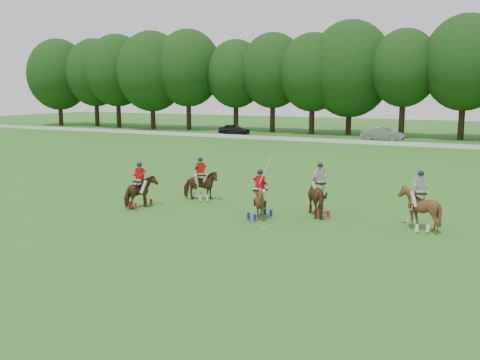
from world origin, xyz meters
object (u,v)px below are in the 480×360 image
at_px(polo_stripe_a, 319,196).
at_px(polo_ball, 264,228).
at_px(car_left, 234,129).
at_px(polo_red_a, 140,192).
at_px(polo_red_b, 201,185).
at_px(car_mid, 383,134).
at_px(polo_red_c, 260,202).
at_px(polo_stripe_b, 419,208).

distance_m(polo_stripe_a, polo_ball, 3.70).
relative_size(car_left, polo_ball, 45.23).
xyz_separation_m(polo_red_a, polo_red_b, (1.67, 2.90, 0.00)).
xyz_separation_m(car_mid, polo_red_c, (3.44, -39.84, 0.03)).
bearing_deg(polo_red_b, polo_red_c, -27.41).
xyz_separation_m(polo_red_a, polo_ball, (7.10, -0.98, -0.76)).
relative_size(car_mid, polo_red_a, 1.68).
xyz_separation_m(polo_red_b, polo_ball, (5.43, -3.88, -0.76)).
bearing_deg(polo_red_c, polo_red_b, 152.59).
distance_m(polo_stripe_b, polo_ball, 6.40).
height_order(polo_red_c, polo_stripe_a, polo_red_c).
bearing_deg(polo_ball, polo_stripe_b, 27.26).
xyz_separation_m(polo_red_b, polo_stripe_a, (6.63, -0.49, 0.10)).
height_order(car_mid, polo_red_b, polo_red_b).
relative_size(car_left, polo_stripe_a, 1.66).
distance_m(car_left, polo_red_c, 45.68).
distance_m(polo_red_c, polo_stripe_a, 2.82).
bearing_deg(polo_stripe_b, polo_red_c, -168.30).
height_order(polo_stripe_b, polo_ball, polo_stripe_b).
bearing_deg(polo_red_c, polo_stripe_b, 11.70).
height_order(polo_stripe_a, polo_ball, polo_stripe_a).
bearing_deg(polo_red_b, polo_stripe_b, -5.04).
distance_m(car_left, polo_stripe_b, 48.13).
relative_size(polo_red_a, polo_red_c, 1.00).
bearing_deg(polo_ball, car_mid, 96.02).
relative_size(car_mid, polo_stripe_b, 1.90).
height_order(car_left, car_mid, car_mid).
distance_m(car_left, polo_red_a, 43.52).
distance_m(polo_red_b, polo_stripe_b, 11.11).
bearing_deg(car_mid, polo_stripe_a, -167.02).
xyz_separation_m(polo_red_c, polo_ball, (0.93, -1.55, -0.75)).
relative_size(polo_stripe_b, polo_ball, 27.34).
bearing_deg(polo_red_a, polo_red_b, 60.10).
bearing_deg(car_left, polo_red_c, -159.62).
distance_m(polo_red_a, polo_ball, 7.20).
relative_size(car_mid, polo_red_b, 2.07).
height_order(car_mid, polo_stripe_b, polo_stripe_b).
height_order(polo_red_a, polo_stripe_a, polo_red_a).
height_order(polo_red_a, polo_ball, polo_red_a).
bearing_deg(polo_red_c, car_mid, 94.94).
relative_size(car_left, polo_stripe_b, 1.65).
distance_m(car_left, polo_stripe_a, 45.20).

